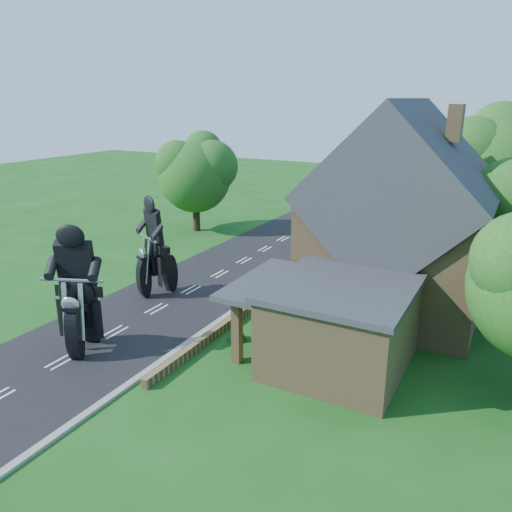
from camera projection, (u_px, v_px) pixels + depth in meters
The scene contains 17 objects.
ground at pixel (156, 309), 25.34m from camera, with size 120.00×120.00×0.00m, color #144814.
road at pixel (156, 309), 25.34m from camera, with size 7.00×80.00×0.02m, color black.
kerb at pixel (217, 323), 23.67m from camera, with size 0.30×80.00×0.12m, color gray.
garden_wall at pixel (276, 288), 27.53m from camera, with size 0.30×22.00×0.40m, color olive.
house at pixel (400, 225), 24.31m from camera, with size 9.54×8.64×10.24m.
annex at pixel (338, 323), 19.67m from camera, with size 7.05×5.94×3.44m.
tree_behind_house at pixel (501, 167), 30.58m from camera, with size 7.81×7.20×10.08m.
tree_behind_left at pixel (405, 167), 34.28m from camera, with size 6.94×6.40×9.16m.
tree_far_road at pixel (200, 171), 38.81m from camera, with size 6.08×5.60×7.84m.
shrub_a at pixel (236, 329), 21.94m from camera, with size 0.90×0.90×1.10m, color #123B1B.
shrub_b at pixel (262, 309), 24.04m from camera, with size 0.90×0.90×1.10m, color #123B1B.
shrub_c at pixel (284, 292), 26.13m from camera, with size 0.90×0.90×1.10m, color #123B1B.
shrub_d at pixel (320, 265), 30.33m from camera, with size 0.90×0.90×1.10m, color #123B1B.
shrub_e at pixel (334, 254), 32.42m from camera, with size 0.90×0.90×1.10m, color #123B1B.
shrub_f at pixel (346, 245), 34.52m from camera, with size 0.90×0.90×1.10m, color #123B1B.
motorcycle_lead at pixel (84, 333), 20.95m from camera, with size 0.45×1.79×1.66m, color black, non-canonical shape.
motorcycle_follow at pixel (157, 280), 27.02m from camera, with size 0.45×1.76×1.64m, color black, non-canonical shape.
Camera 1 is at (15.54, -18.13, 10.25)m, focal length 35.00 mm.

